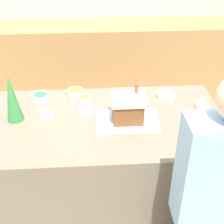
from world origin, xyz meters
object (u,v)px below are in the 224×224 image
gingerbread_house (128,107)px  candy_bowl_front_corner (85,99)px  candy_bowl_far_left (41,96)px  candy_bowl_far_right (47,114)px  person (212,208)px  candy_bowl_near_tray_right (75,92)px  decorative_tree (12,98)px  candy_bowl_beside_tree (86,111)px  candy_bowl_near_tray_left (166,95)px  baking_tray (127,120)px

gingerbread_house → candy_bowl_front_corner: size_ratio=2.74×
candy_bowl_far_left → candy_bowl_far_right: (0.07, -0.24, -0.00)m
candy_bowl_far_left → person: person is taller
gingerbread_house → candy_bowl_far_left: gingerbread_house is taller
candy_bowl_far_right → candy_bowl_near_tray_right: size_ratio=0.78×
person → decorative_tree: bearing=146.7°
candy_bowl_beside_tree → candy_bowl_far_right: bearing=-173.9°
candy_bowl_near_tray_left → candy_bowl_front_corner: 0.61m
decorative_tree → candy_bowl_far_left: decorative_tree is taller
candy_bowl_far_right → gingerbread_house: bearing=-9.0°
decorative_tree → candy_bowl_near_tray_right: size_ratio=2.77×
candy_bowl_far_left → candy_bowl_beside_tree: size_ratio=1.25×
decorative_tree → candy_bowl_far_right: size_ratio=3.55×
decorative_tree → candy_bowl_front_corner: (0.46, 0.20, -0.14)m
gingerbread_house → candy_bowl_near_tray_right: gingerbread_house is taller
gingerbread_house → candy_bowl_far_left: size_ratio=1.96×
candy_bowl_beside_tree → candy_bowl_front_corner: 0.15m
candy_bowl_beside_tree → person: size_ratio=0.07×
decorative_tree → candy_bowl_near_tray_left: decorative_tree is taller
candy_bowl_beside_tree → gingerbread_house: bearing=-22.3°
decorative_tree → candy_bowl_near_tray_right: 0.51m
candy_bowl_near_tray_right → candy_bowl_beside_tree: bearing=-72.6°
baking_tray → candy_bowl_far_right: candy_bowl_far_right is taller
candy_bowl_far_right → candy_bowl_near_tray_left: bearing=13.4°
baking_tray → person: 0.77m
candy_bowl_near_tray_right → candy_bowl_far_left: bearing=-170.5°
baking_tray → candy_bowl_far_left: size_ratio=3.19×
candy_bowl_beside_tree → person: bearing=-50.4°
baking_tray → gingerbread_house: bearing=27.3°
baking_tray → decorative_tree: decorative_tree is taller
candy_bowl_near_tray_right → gingerbread_house: bearing=-46.1°
candy_bowl_beside_tree → candy_bowl_front_corner: candy_bowl_front_corner is taller
candy_bowl_near_tray_left → person: size_ratio=0.09×
gingerbread_house → candy_bowl_near_tray_right: (-0.36, 0.37, -0.08)m
decorative_tree → candy_bowl_beside_tree: decorative_tree is taller
baking_tray → decorative_tree: size_ratio=1.24×
baking_tray → candy_bowl_near_tray_left: bearing=42.3°
candy_bowl_far_right → person: (0.91, -0.75, -0.12)m
candy_bowl_front_corner → person: person is taller
decorative_tree → candy_bowl_front_corner: decorative_tree is taller
baking_tray → candy_bowl_near_tray_left: size_ratio=3.09×
gingerbread_house → decorative_tree: 0.75m
baking_tray → gingerbread_house: size_ratio=1.63×
baking_tray → candy_bowl_beside_tree: 0.30m
decorative_tree → baking_tray: bearing=-5.1°
person → baking_tray: bearing=119.0°
baking_tray → gingerbread_house: 0.11m
gingerbread_house → person: bearing=-61.1°
candy_bowl_far_right → candy_bowl_near_tray_right: 0.34m
person → candy_bowl_near_tray_left: bearing=93.0°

